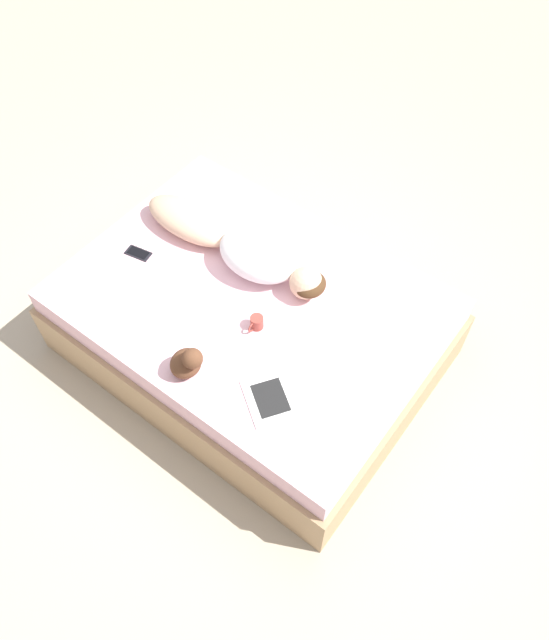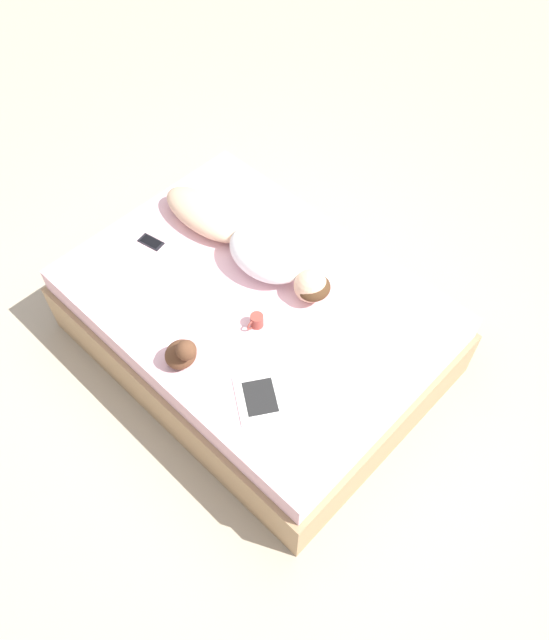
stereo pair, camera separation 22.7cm
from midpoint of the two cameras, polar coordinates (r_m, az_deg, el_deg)
name	(u,v)px [view 2 (the right image)]	position (r m, az deg, el deg)	size (l,w,h in m)	color
ground_plane	(257,347)	(3.98, 0.01, -2.58)	(12.00, 12.00, 0.00)	#B7A88E
bed	(256,323)	(3.76, 0.01, -0.36)	(1.56, 2.12, 0.54)	tan
person	(250,243)	(3.66, -0.51, 6.97)	(0.36, 1.28, 0.23)	#DBB28E
open_magazine	(282,393)	(3.19, 2.77, -6.80)	(0.56, 0.51, 0.01)	white
coffee_mug	(256,321)	(3.38, 0.25, -0.16)	(0.11, 0.07, 0.08)	#993D33
cell_phone	(151,242)	(3.85, -9.57, 6.97)	(0.10, 0.16, 0.01)	black
plush_toy	(182,353)	(3.21, -6.46, -3.16)	(0.17, 0.19, 0.23)	brown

